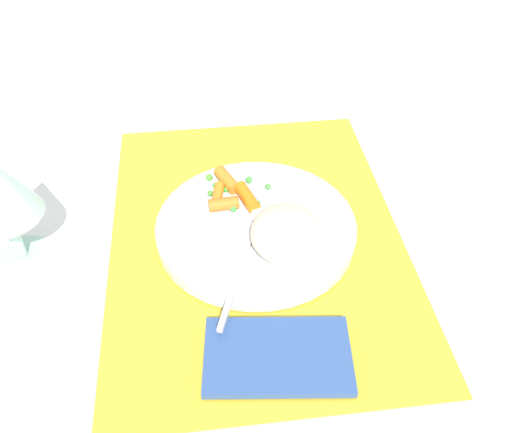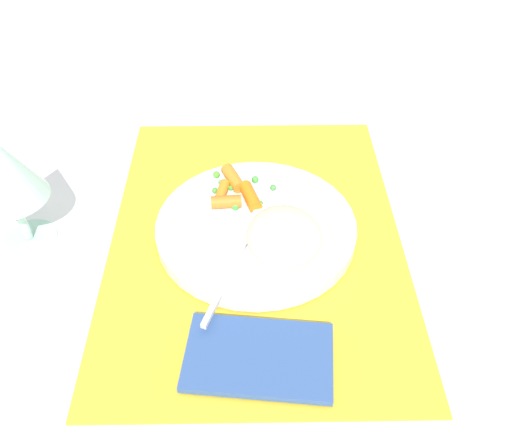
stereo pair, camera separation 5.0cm
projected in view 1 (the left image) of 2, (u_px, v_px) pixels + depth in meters
The scene contains 8 objects.
ground_plane at pixel (256, 236), 0.67m from camera, with size 2.40×2.40×0.00m, color white.
placemat at pixel (256, 235), 0.67m from camera, with size 0.48×0.35×0.01m, color gold.
plate at pixel (256, 228), 0.66m from camera, with size 0.24×0.24×0.02m, color white.
rice_mound at pixel (288, 234), 0.61m from camera, with size 0.09×0.08×0.04m, color beige.
carrot_portion at pixel (231, 193), 0.68m from camera, with size 0.08×0.06×0.02m.
pea_scatter at pixel (236, 191), 0.69m from camera, with size 0.07×0.08×0.01m.
fork at pixel (249, 242), 0.63m from camera, with size 0.20×0.08×0.01m.
napkin at pixel (281, 355), 0.54m from camera, with size 0.09×0.14×0.01m, color #33518C.
Camera 1 is at (-0.47, 0.06, 0.47)m, focal length 38.74 mm.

